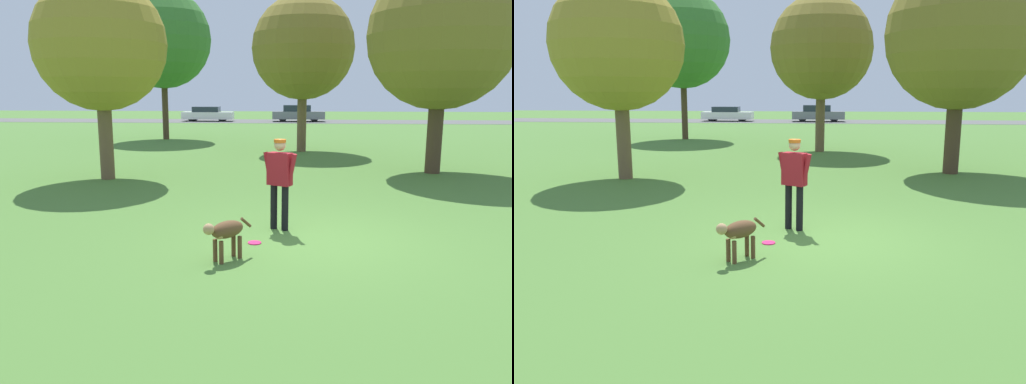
# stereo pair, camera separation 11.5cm
# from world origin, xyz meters

# --- Properties ---
(ground_plane) EXTENTS (120.00, 120.00, 0.00)m
(ground_plane) POSITION_xyz_m (0.00, 0.00, 0.00)
(ground_plane) COLOR #4C7A33
(far_road_strip) EXTENTS (120.00, 6.00, 0.01)m
(far_road_strip) POSITION_xyz_m (0.00, 36.26, 0.01)
(far_road_strip) COLOR #5B5B59
(far_road_strip) RESTS_ON ground_plane
(person) EXTENTS (0.67, 0.42, 1.71)m
(person) POSITION_xyz_m (-0.57, 0.60, 1.02)
(person) COLOR black
(person) RESTS_ON ground_plane
(dog) EXTENTS (0.71, 0.78, 0.65)m
(dog) POSITION_xyz_m (-1.34, -1.26, 0.46)
(dog) COLOR brown
(dog) RESTS_ON ground_plane
(frisbee) EXTENTS (0.24, 0.24, 0.02)m
(frisbee) POSITION_xyz_m (-0.97, -0.33, 0.01)
(frisbee) COLOR #E52366
(frisbee) RESTS_ON ground_plane
(tree_near_left) EXTENTS (3.80, 3.80, 5.81)m
(tree_near_left) POSITION_xyz_m (-5.90, 5.85, 3.89)
(tree_near_left) COLOR brown
(tree_near_left) RESTS_ON ground_plane
(tree_mid_center) EXTENTS (4.38, 4.38, 6.61)m
(tree_mid_center) POSITION_xyz_m (-0.03, 13.43, 4.40)
(tree_mid_center) COLOR brown
(tree_mid_center) RESTS_ON ground_plane
(tree_far_left) EXTENTS (5.18, 5.18, 7.93)m
(tree_far_left) POSITION_xyz_m (-7.44, 18.65, 5.33)
(tree_far_left) COLOR #4C3826
(tree_far_left) RESTS_ON ground_plane
(tree_near_right) EXTENTS (4.55, 4.55, 6.55)m
(tree_near_right) POSITION_xyz_m (4.13, 7.74, 4.26)
(tree_near_right) COLOR #4C3826
(tree_near_right) RESTS_ON ground_plane
(parked_car_white) EXTENTS (4.54, 1.80, 1.29)m
(parked_car_white) POSITION_xyz_m (-8.17, 35.99, 0.64)
(parked_car_white) COLOR white
(parked_car_white) RESTS_ON ground_plane
(parked_car_grey) EXTENTS (4.60, 1.85, 1.45)m
(parked_car_grey) POSITION_xyz_m (-0.11, 36.06, 0.71)
(parked_car_grey) COLOR slate
(parked_car_grey) RESTS_ON ground_plane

